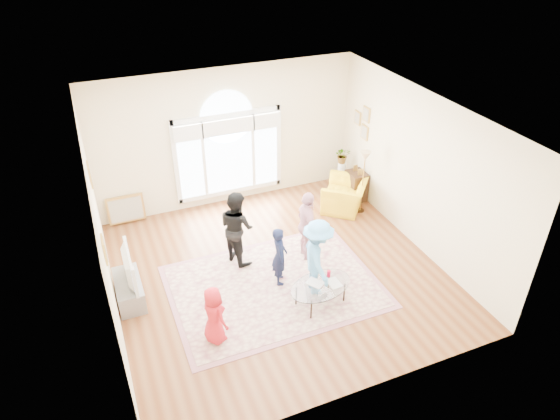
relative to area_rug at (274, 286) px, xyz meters
name	(u,v)px	position (x,y,z in m)	size (l,w,h in m)	color
ground	(278,272)	(0.23, 0.37, -0.01)	(6.00, 6.00, 0.00)	brown
room_shell	(230,142)	(0.24, 3.20, 1.56)	(6.00, 6.00, 6.00)	beige
area_rug	(274,286)	(0.00, 0.00, 0.00)	(3.60, 2.60, 0.02)	beige
rug_border	(274,286)	(0.00, 0.00, 0.00)	(3.80, 2.80, 0.01)	#9C626D
tv_console	(129,290)	(-2.52, 0.67, 0.20)	(0.45, 1.00, 0.42)	gray
television	(125,268)	(-2.51, 0.67, 0.71)	(0.17, 1.05, 0.61)	black
coffee_table	(321,286)	(0.59, -0.73, 0.39)	(1.31, 1.00, 0.54)	silver
armchair	(345,195)	(2.56, 1.97, 0.33)	(1.06, 0.92, 0.69)	yellow
side_cabinet	(356,186)	(3.01, 2.26, 0.34)	(0.40, 0.50, 0.70)	black
floor_lamp	(365,161)	(2.84, 1.72, 1.27)	(0.27, 0.27, 1.51)	black
plant_pedestal	(341,175)	(2.93, 2.85, 0.34)	(0.20, 0.20, 0.70)	white
potted_plant	(343,155)	(2.93, 2.85, 0.89)	(0.37, 0.32, 0.41)	#33722D
leaning_picture	(128,222)	(-2.20, 3.27, -0.01)	(0.80, 0.05, 0.62)	tan
child_red	(214,315)	(-1.36, -0.86, 0.54)	(0.51, 0.33, 1.05)	red
child_navy	(280,256)	(0.15, 0.10, 0.60)	(0.43, 0.28, 1.18)	#111833
child_black	(237,227)	(-0.35, 1.05, 0.77)	(0.74, 0.57, 1.52)	black
child_pink	(307,226)	(0.95, 0.61, 0.74)	(0.85, 0.35, 1.45)	#E0A0AE
child_blue	(317,258)	(0.67, -0.40, 0.76)	(0.97, 0.55, 1.49)	#59ACF2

